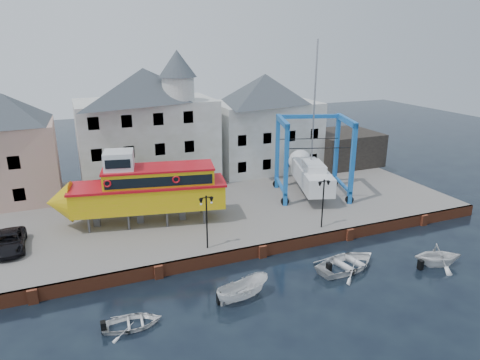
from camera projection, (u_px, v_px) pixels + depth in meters
name	position (u px, v px, depth m)	size (l,w,h in m)	color
ground	(262.00, 257.00, 32.88)	(140.00, 140.00, 0.00)	black
hardstanding	(216.00, 203.00, 42.41)	(44.00, 22.00, 1.00)	#65615F
quay_wall	(262.00, 251.00, 32.82)	(44.00, 0.47, 1.00)	brown
building_pink	(10.00, 148.00, 40.38)	(8.00, 7.00, 10.30)	tan
building_white_main	(148.00, 125.00, 45.04)	(14.00, 8.30, 14.00)	#BBBAAC
building_white_right	(264.00, 122.00, 50.76)	(12.00, 8.00, 11.20)	#BBBAAC
shed_dark	(343.00, 148.00, 53.69)	(8.00, 7.00, 4.00)	black
lamp_post_left	(206.00, 209.00, 31.21)	(1.12, 0.32, 4.20)	black
lamp_post_right	(324.00, 191.00, 34.78)	(1.12, 0.32, 4.20)	black
tour_boat	(139.00, 189.00, 35.74)	(14.99, 6.19, 6.36)	#59595E
travel_lift	(310.00, 169.00, 43.23)	(8.32, 10.23, 15.01)	#1446A3
van	(9.00, 242.00, 31.74)	(2.15, 4.67, 1.30)	black
motorboat_a	(243.00, 298.00, 27.63)	(1.43, 3.81, 1.47)	white
motorboat_b	(347.00, 268.00, 31.30)	(3.65, 5.11, 1.06)	white
motorboat_c	(436.00, 265.00, 31.69)	(3.02, 3.50, 1.84)	white
motorboat_d	(133.00, 326.00, 24.94)	(2.45, 3.43, 0.71)	white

